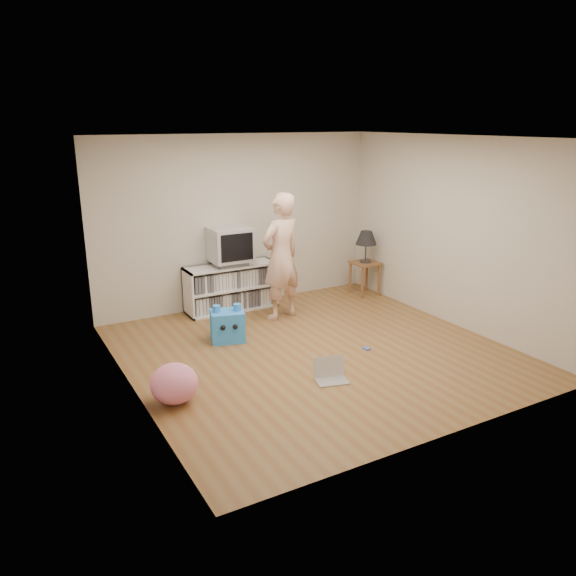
% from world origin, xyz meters
% --- Properties ---
extents(ground, '(4.50, 4.50, 0.00)m').
position_xyz_m(ground, '(0.00, 0.00, 0.00)').
color(ground, brown).
rests_on(ground, ground).
extents(walls, '(4.52, 4.52, 2.60)m').
position_xyz_m(walls, '(0.00, 0.00, 1.30)').
color(walls, beige).
rests_on(walls, ground).
extents(ceiling, '(4.50, 4.50, 0.01)m').
position_xyz_m(ceiling, '(0.00, 0.00, 2.60)').
color(ceiling, white).
rests_on(ceiling, walls).
extents(media_unit, '(1.40, 0.45, 0.70)m').
position_xyz_m(media_unit, '(-0.25, 2.04, 0.35)').
color(media_unit, white).
rests_on(media_unit, ground).
extents(dvd_deck, '(0.45, 0.35, 0.07)m').
position_xyz_m(dvd_deck, '(-0.25, 2.02, 0.73)').
color(dvd_deck, gray).
rests_on(dvd_deck, media_unit).
extents(crt_tv, '(0.60, 0.53, 0.50)m').
position_xyz_m(crt_tv, '(-0.25, 2.02, 1.02)').
color(crt_tv, '#B6B6BB').
rests_on(crt_tv, dvd_deck).
extents(side_table, '(0.42, 0.42, 0.55)m').
position_xyz_m(side_table, '(1.99, 1.65, 0.42)').
color(side_table, brown).
rests_on(side_table, ground).
extents(table_lamp, '(0.34, 0.34, 0.52)m').
position_xyz_m(table_lamp, '(1.99, 1.65, 0.94)').
color(table_lamp, '#333333').
rests_on(table_lamp, side_table).
extents(person, '(0.76, 0.59, 1.83)m').
position_xyz_m(person, '(0.24, 1.32, 0.91)').
color(person, beige).
rests_on(person, ground).
extents(laptop, '(0.41, 0.36, 0.24)m').
position_xyz_m(laptop, '(-0.27, -0.75, 0.07)').
color(laptop, silver).
rests_on(laptop, ground).
extents(playing_cards, '(0.07, 0.09, 0.02)m').
position_xyz_m(playing_cards, '(0.61, -0.26, 0.01)').
color(playing_cards, '#475ABD').
rests_on(playing_cards, ground).
extents(plush_blue, '(0.50, 0.44, 0.49)m').
position_xyz_m(plush_blue, '(-0.81, 0.87, 0.21)').
color(plush_blue, '#288BFA').
rests_on(plush_blue, ground).
extents(plush_pink, '(0.65, 0.65, 0.42)m').
position_xyz_m(plush_pink, '(-1.95, -0.41, 0.21)').
color(plush_pink, pink).
rests_on(plush_pink, ground).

